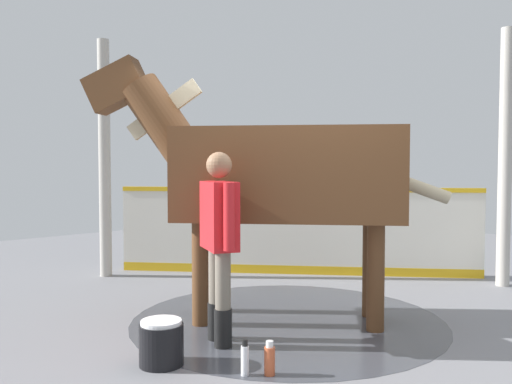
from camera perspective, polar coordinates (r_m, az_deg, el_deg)
The scene contains 10 objects.
ground_plane at distance 5.25m, azimuth 6.48°, elevation -13.95°, with size 16.00×16.00×0.02m, color gray.
wet_patch at distance 5.36m, azimuth 3.39°, elevation -13.45°, with size 3.03×3.03×0.00m, color #42444C.
barrier_wall at distance 7.46m, azimuth 4.41°, elevation -4.46°, with size 3.84×3.30×1.21m.
roof_post_near at distance 7.53m, azimuth -15.81°, elevation 3.42°, with size 0.16×0.16×3.20m, color #B7B2A8.
roof_post_far at distance 7.33m, azimuth 24.99°, elevation 3.29°, with size 0.16×0.16×3.20m, color #B7B2A8.
horse at distance 5.16m, azimuth 1.95°, elevation 2.07°, with size 2.82×2.45×2.57m.
handler at distance 4.51m, azimuth -3.93°, elevation -4.53°, with size 0.61×0.39×1.62m.
wash_bucket at distance 4.25m, azimuth -10.04°, elevation -15.53°, with size 0.33×0.33×0.34m.
bottle_shampoo at distance 4.01m, azimuth -1.19°, elevation -17.35°, with size 0.06×0.06×0.26m.
bottle_spray at distance 4.01m, azimuth 1.46°, elevation -17.40°, with size 0.08×0.08×0.25m.
Camera 1 is at (-3.28, 3.81, 1.50)m, focal length 37.58 mm.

